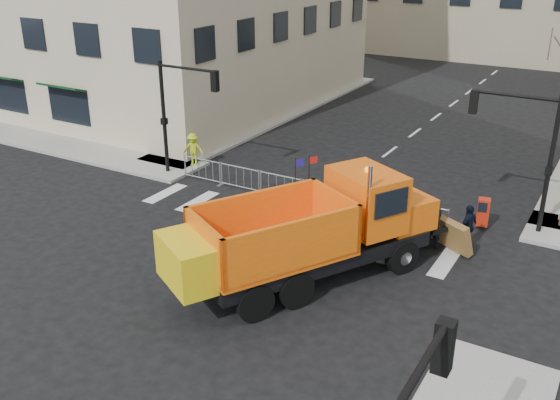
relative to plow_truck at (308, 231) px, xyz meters
The scene contains 11 objects.
ground 3.67m from the plow_truck, 141.76° to the right, with size 120.00×120.00×0.00m, color black.
sidewalk_back 7.21m from the plow_truck, 110.92° to the left, with size 64.00×5.00×0.15m, color gray.
traffic_light_left 11.90m from the plow_truck, 152.21° to the left, with size 0.18×0.18×5.40m, color black.
traffic_light_right 9.67m from the plow_truck, 51.45° to the left, with size 0.18×0.18×5.40m, color black.
crowd_barriers 6.63m from the plow_truck, 119.96° to the left, with size 12.60×0.60×1.10m, color #9EA0A5, non-canonical shape.
plow_truck is the anchor object (origin of this frame).
cop_a 5.26m from the plow_truck, 57.28° to the left, with size 0.71×0.46×1.93m, color black.
cop_b 5.06m from the plow_truck, 64.54° to the left, with size 0.98×0.76×2.02m, color black.
cop_c 6.45m from the plow_truck, 52.11° to the left, with size 1.00×0.42×1.70m, color black.
worker 12.15m from the plow_truck, 145.35° to the left, with size 1.03×0.59×1.59m, color #B6CF18.
newspaper_box 8.11m from the plow_truck, 60.17° to the left, with size 0.45×0.40×1.10m, color red.
Camera 1 is at (10.80, -14.00, 10.53)m, focal length 40.00 mm.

